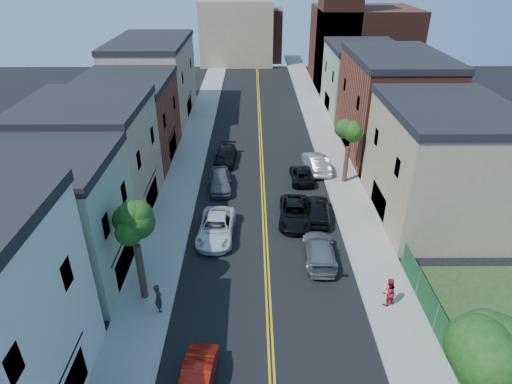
{
  "coord_description": "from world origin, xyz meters",
  "views": [
    {
      "loc": [
        -0.97,
        -7.11,
        19.29
      ],
      "look_at": [
        -0.69,
        24.45,
        2.0
      ],
      "focal_mm": 30.33,
      "sensor_mm": 36.0,
      "label": 1
    }
  ],
  "objects_px": {
    "black_car_right": "(318,210)",
    "black_suv_lane": "(295,213)",
    "pedestrian_left": "(158,298)",
    "grey_car_right": "(319,250)",
    "red_sedan": "(197,381)",
    "grey_car_left": "(220,181)",
    "pedestrian_right": "(388,292)",
    "white_pickup": "(216,228)",
    "black_car_left": "(226,156)",
    "dark_car_right_far": "(302,174)",
    "silver_car_right": "(316,163)"
  },
  "relations": [
    {
      "from": "silver_car_right",
      "to": "dark_car_right_far",
      "type": "distance_m",
      "value": 2.79
    },
    {
      "from": "grey_car_left",
      "to": "black_car_right",
      "type": "height_order",
      "value": "grey_car_left"
    },
    {
      "from": "red_sedan",
      "to": "black_car_left",
      "type": "height_order",
      "value": "black_car_left"
    },
    {
      "from": "black_car_right",
      "to": "pedestrian_right",
      "type": "xyz_separation_m",
      "value": [
        2.91,
        -10.35,
        0.29
      ]
    },
    {
      "from": "black_suv_lane",
      "to": "black_car_right",
      "type": "bearing_deg",
      "value": 15.65
    },
    {
      "from": "grey_car_right",
      "to": "pedestrian_right",
      "type": "xyz_separation_m",
      "value": [
        3.56,
        -4.78,
        0.35
      ]
    },
    {
      "from": "grey_car_left",
      "to": "pedestrian_right",
      "type": "height_order",
      "value": "pedestrian_right"
    },
    {
      "from": "grey_car_left",
      "to": "black_car_left",
      "type": "relative_size",
      "value": 0.99
    },
    {
      "from": "black_car_right",
      "to": "pedestrian_right",
      "type": "distance_m",
      "value": 10.76
    },
    {
      "from": "red_sedan",
      "to": "black_car_left",
      "type": "distance_m",
      "value": 27.47
    },
    {
      "from": "grey_car_left",
      "to": "dark_car_right_far",
      "type": "bearing_deg",
      "value": 6.97
    },
    {
      "from": "black_car_left",
      "to": "grey_car_right",
      "type": "xyz_separation_m",
      "value": [
        7.6,
        -16.74,
        0.03
      ]
    },
    {
      "from": "red_sedan",
      "to": "white_pickup",
      "type": "relative_size",
      "value": 0.75
    },
    {
      "from": "red_sedan",
      "to": "silver_car_right",
      "type": "relative_size",
      "value": 0.84
    },
    {
      "from": "red_sedan",
      "to": "dark_car_right_far",
      "type": "distance_m",
      "value": 24.45
    },
    {
      "from": "black_suv_lane",
      "to": "pedestrian_left",
      "type": "bearing_deg",
      "value": -127.08
    },
    {
      "from": "red_sedan",
      "to": "black_car_left",
      "type": "xyz_separation_m",
      "value": [
        0.0,
        27.47,
        0.02
      ]
    },
    {
      "from": "red_sedan",
      "to": "pedestrian_left",
      "type": "xyz_separation_m",
      "value": [
        -2.9,
        5.57,
        0.41
      ]
    },
    {
      "from": "red_sedan",
      "to": "black_suv_lane",
      "type": "bearing_deg",
      "value": 74.61
    },
    {
      "from": "black_car_right",
      "to": "pedestrian_left",
      "type": "bearing_deg",
      "value": 50.63
    },
    {
      "from": "red_sedan",
      "to": "pedestrian_left",
      "type": "distance_m",
      "value": 6.29
    },
    {
      "from": "red_sedan",
      "to": "black_car_right",
      "type": "height_order",
      "value": "black_car_right"
    },
    {
      "from": "white_pickup",
      "to": "dark_car_right_far",
      "type": "distance_m",
      "value": 12.21
    },
    {
      "from": "dark_car_right_far",
      "to": "silver_car_right",
      "type": "bearing_deg",
      "value": -128.09
    },
    {
      "from": "white_pickup",
      "to": "pedestrian_left",
      "type": "relative_size",
      "value": 2.97
    },
    {
      "from": "red_sedan",
      "to": "dark_car_right_far",
      "type": "xyz_separation_m",
      "value": [
        7.6,
        23.24,
        -0.09
      ]
    },
    {
      "from": "black_car_right",
      "to": "silver_car_right",
      "type": "xyz_separation_m",
      "value": [
        1.05,
        9.14,
        0.02
      ]
    },
    {
      "from": "black_car_left",
      "to": "dark_car_right_far",
      "type": "height_order",
      "value": "black_car_left"
    },
    {
      "from": "white_pickup",
      "to": "black_car_left",
      "type": "bearing_deg",
      "value": 92.63
    },
    {
      "from": "black_car_right",
      "to": "black_suv_lane",
      "type": "distance_m",
      "value": 2.01
    },
    {
      "from": "pedestrian_left",
      "to": "pedestrian_right",
      "type": "height_order",
      "value": "pedestrian_left"
    },
    {
      "from": "pedestrian_left",
      "to": "grey_car_right",
      "type": "bearing_deg",
      "value": -87.52
    },
    {
      "from": "silver_car_right",
      "to": "black_suv_lane",
      "type": "distance_m",
      "value": 10.0
    },
    {
      "from": "silver_car_right",
      "to": "black_suv_lane",
      "type": "height_order",
      "value": "silver_car_right"
    },
    {
      "from": "red_sedan",
      "to": "silver_car_right",
      "type": "distance_m",
      "value": 27.09
    },
    {
      "from": "grey_car_left",
      "to": "grey_car_right",
      "type": "relative_size",
      "value": 0.95
    },
    {
      "from": "black_suv_lane",
      "to": "pedestrian_right",
      "type": "height_order",
      "value": "pedestrian_right"
    },
    {
      "from": "grey_car_left",
      "to": "black_suv_lane",
      "type": "xyz_separation_m",
      "value": [
        6.5,
        -5.67,
        -0.1
      ]
    },
    {
      "from": "grey_car_right",
      "to": "dark_car_right_far",
      "type": "distance_m",
      "value": 12.51
    },
    {
      "from": "dark_car_right_far",
      "to": "black_car_right",
      "type": "bearing_deg",
      "value": 94.96
    },
    {
      "from": "pedestrian_left",
      "to": "dark_car_right_far",
      "type": "bearing_deg",
      "value": -54.41
    },
    {
      "from": "dark_car_right_far",
      "to": "pedestrian_left",
      "type": "relative_size",
      "value": 2.33
    },
    {
      "from": "grey_car_right",
      "to": "dark_car_right_far",
      "type": "relative_size",
      "value": 1.17
    },
    {
      "from": "grey_car_right",
      "to": "silver_car_right",
      "type": "height_order",
      "value": "silver_car_right"
    },
    {
      "from": "black_suv_lane",
      "to": "dark_car_right_far",
      "type": "bearing_deg",
      "value": 84.31
    },
    {
      "from": "black_car_left",
      "to": "pedestrian_left",
      "type": "distance_m",
      "value": 22.1
    },
    {
      "from": "grey_car_left",
      "to": "silver_car_right",
      "type": "relative_size",
      "value": 0.97
    },
    {
      "from": "black_suv_lane",
      "to": "pedestrian_right",
      "type": "relative_size",
      "value": 2.81
    },
    {
      "from": "black_car_left",
      "to": "black_car_right",
      "type": "bearing_deg",
      "value": -49.75
    },
    {
      "from": "red_sedan",
      "to": "black_suv_lane",
      "type": "distance_m",
      "value": 17.1
    }
  ]
}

